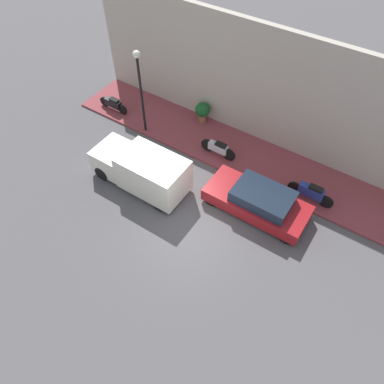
{
  "coord_description": "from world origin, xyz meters",
  "views": [
    {
      "loc": [
        -7.31,
        -4.92,
        12.74
      ],
      "look_at": [
        1.21,
        0.71,
        0.6
      ],
      "focal_mm": 35.0,
      "sensor_mm": 36.0,
      "label": 1
    }
  ],
  "objects_px": {
    "streetlamp": "(140,80)",
    "motorcycle_black": "(113,104)",
    "delivery_van": "(141,169)",
    "motorcycle_blue": "(311,192)",
    "potted_plant": "(203,111)",
    "scooter_silver": "(218,148)",
    "parked_car": "(258,201)"
  },
  "relations": [
    {
      "from": "motorcycle_blue",
      "to": "potted_plant",
      "type": "bearing_deg",
      "value": 73.76
    },
    {
      "from": "scooter_silver",
      "to": "streetlamp",
      "type": "bearing_deg",
      "value": 96.43
    },
    {
      "from": "motorcycle_blue",
      "to": "streetlamp",
      "type": "bearing_deg",
      "value": 91.7
    },
    {
      "from": "parked_car",
      "to": "delivery_van",
      "type": "distance_m",
      "value": 5.22
    },
    {
      "from": "streetlamp",
      "to": "motorcycle_black",
      "type": "bearing_deg",
      "value": 81.57
    },
    {
      "from": "motorcycle_blue",
      "to": "streetlamp",
      "type": "relative_size",
      "value": 0.47
    },
    {
      "from": "potted_plant",
      "to": "streetlamp",
      "type": "bearing_deg",
      "value": 137.46
    },
    {
      "from": "motorcycle_blue",
      "to": "streetlamp",
      "type": "distance_m",
      "value": 9.1
    },
    {
      "from": "parked_car",
      "to": "motorcycle_blue",
      "type": "relative_size",
      "value": 2.14
    },
    {
      "from": "delivery_van",
      "to": "motorcycle_black",
      "type": "bearing_deg",
      "value": 54.36
    },
    {
      "from": "delivery_van",
      "to": "motorcycle_blue",
      "type": "bearing_deg",
      "value": -64.57
    },
    {
      "from": "motorcycle_blue",
      "to": "streetlamp",
      "type": "height_order",
      "value": "streetlamp"
    },
    {
      "from": "motorcycle_blue",
      "to": "potted_plant",
      "type": "relative_size",
      "value": 1.88
    },
    {
      "from": "scooter_silver",
      "to": "potted_plant",
      "type": "height_order",
      "value": "potted_plant"
    },
    {
      "from": "streetlamp",
      "to": "potted_plant",
      "type": "height_order",
      "value": "streetlamp"
    },
    {
      "from": "scooter_silver",
      "to": "delivery_van",
      "type": "bearing_deg",
      "value": 150.01
    },
    {
      "from": "motorcycle_black",
      "to": "scooter_silver",
      "type": "relative_size",
      "value": 0.99
    },
    {
      "from": "motorcycle_blue",
      "to": "potted_plant",
      "type": "distance_m",
      "value": 7.0
    },
    {
      "from": "scooter_silver",
      "to": "motorcycle_blue",
      "type": "xyz_separation_m",
      "value": [
        -0.2,
        -4.71,
        0.04
      ]
    },
    {
      "from": "delivery_van",
      "to": "potted_plant",
      "type": "bearing_deg",
      "value": 0.85
    },
    {
      "from": "parked_car",
      "to": "delivery_van",
      "type": "bearing_deg",
      "value": 106.36
    },
    {
      "from": "streetlamp",
      "to": "potted_plant",
      "type": "relative_size",
      "value": 4.01
    },
    {
      "from": "motorcycle_black",
      "to": "potted_plant",
      "type": "relative_size",
      "value": 1.67
    },
    {
      "from": "delivery_van",
      "to": "motorcycle_black",
      "type": "xyz_separation_m",
      "value": [
        3.26,
        4.55,
        -0.42
      ]
    },
    {
      "from": "parked_car",
      "to": "streetlamp",
      "type": "xyz_separation_m",
      "value": [
        1.43,
        7.11,
        2.41
      ]
    },
    {
      "from": "parked_car",
      "to": "streetlamp",
      "type": "bearing_deg",
      "value": 78.61
    },
    {
      "from": "streetlamp",
      "to": "potted_plant",
      "type": "distance_m",
      "value": 3.78
    },
    {
      "from": "parked_car",
      "to": "potted_plant",
      "type": "distance_m",
      "value": 6.25
    },
    {
      "from": "parked_car",
      "to": "motorcycle_blue",
      "type": "height_order",
      "value": "parked_car"
    },
    {
      "from": "motorcycle_black",
      "to": "streetlamp",
      "type": "height_order",
      "value": "streetlamp"
    },
    {
      "from": "parked_car",
      "to": "motorcycle_blue",
      "type": "distance_m",
      "value": 2.36
    },
    {
      "from": "motorcycle_blue",
      "to": "motorcycle_black",
      "type": "bearing_deg",
      "value": 89.49
    }
  ]
}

